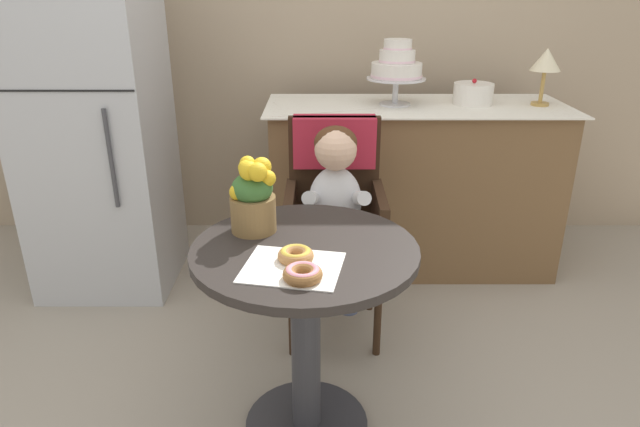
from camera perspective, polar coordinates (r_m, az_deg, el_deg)
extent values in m
plane|color=gray|center=(2.16, -1.41, -20.82)|extent=(8.00, 8.00, 0.00)
cube|color=tan|center=(3.42, -0.93, 20.29)|extent=(4.80, 0.10, 2.70)
cylinder|color=#282321|center=(1.76, -1.63, -3.84)|extent=(0.72, 0.72, 0.03)
cylinder|color=#333338|center=(1.94, -1.51, -13.40)|extent=(0.10, 0.10, 0.69)
cylinder|color=#333338|center=(2.16, -1.42, -20.62)|extent=(0.44, 0.44, 0.02)
cube|color=#332114|center=(2.40, 1.44, -2.43)|extent=(0.42, 0.42, 0.04)
cube|color=#332114|center=(2.48, 1.39, 4.71)|extent=(0.40, 0.04, 0.46)
cube|color=#332114|center=(2.36, -3.16, 0.04)|extent=(0.04, 0.38, 0.18)
cube|color=#332114|center=(2.37, 6.07, 0.04)|extent=(0.04, 0.38, 0.18)
cube|color=#B22338|center=(2.45, 1.41, 7.38)|extent=(0.36, 0.11, 0.22)
cylinder|color=#332114|center=(2.36, -2.95, -9.73)|extent=(0.03, 0.03, 0.45)
cylinder|color=#332114|center=(2.37, 5.90, -9.69)|extent=(0.03, 0.03, 0.45)
cylinder|color=#332114|center=(2.67, -2.59, -5.60)|extent=(0.03, 0.03, 0.45)
cylinder|color=#332114|center=(2.68, 5.16, -5.58)|extent=(0.03, 0.03, 0.45)
ellipsoid|color=silver|center=(2.31, 1.49, 1.22)|extent=(0.22, 0.16, 0.30)
sphere|color=#E0B293|center=(2.23, 1.56, 6.55)|extent=(0.17, 0.17, 0.17)
ellipsoid|color=#4C2D19|center=(2.24, 1.55, 7.24)|extent=(0.17, 0.17, 0.14)
cylinder|color=silver|center=(2.21, -0.90, 1.60)|extent=(0.08, 0.23, 0.13)
sphere|color=#E0B293|center=(2.17, -0.67, -0.86)|extent=(0.06, 0.06, 0.06)
cylinder|color=silver|center=(2.22, 4.02, 1.60)|extent=(0.08, 0.23, 0.13)
sphere|color=#E0B293|center=(2.17, 3.85, -0.85)|extent=(0.06, 0.06, 0.06)
cylinder|color=#3F4760|center=(2.28, 0.13, -2.08)|extent=(0.09, 0.22, 0.09)
cylinder|color=#3F4760|center=(2.26, 0.14, -7.17)|extent=(0.08, 0.08, 0.26)
cylinder|color=#3F4760|center=(2.28, 2.89, -2.08)|extent=(0.09, 0.22, 0.09)
cylinder|color=#3F4760|center=(2.26, 2.94, -7.16)|extent=(0.08, 0.08, 0.26)
cube|color=white|center=(1.62, -2.90, -5.52)|extent=(0.32, 0.29, 0.00)
torus|color=#936033|center=(1.55, -1.74, -6.24)|extent=(0.11, 0.11, 0.04)
torus|color=pink|center=(1.54, -1.75, -5.90)|extent=(0.10, 0.10, 0.02)
torus|color=#AD7542|center=(1.65, -2.56, -4.32)|extent=(0.11, 0.11, 0.04)
torus|color=gold|center=(1.65, -2.56, -4.01)|extent=(0.09, 0.09, 0.02)
cylinder|color=brown|center=(1.85, -6.88, -0.02)|extent=(0.15, 0.15, 0.12)
ellipsoid|color=#38662D|center=(1.82, -7.02, 2.60)|extent=(0.14, 0.14, 0.10)
sphere|color=gold|center=(1.79, -5.44, 3.60)|extent=(0.05, 0.05, 0.05)
sphere|color=gold|center=(1.82, -6.03, 4.78)|extent=(0.06, 0.06, 0.06)
sphere|color=gold|center=(1.83, -7.49, 5.06)|extent=(0.05, 0.05, 0.05)
sphere|color=gold|center=(1.81, -7.69, 4.66)|extent=(0.05, 0.05, 0.05)
sphere|color=gold|center=(1.81, -8.47, 2.18)|extent=(0.06, 0.06, 0.06)
sphere|color=gold|center=(1.77, -7.36, 4.35)|extent=(0.06, 0.06, 0.06)
sphere|color=gold|center=(1.75, -6.46, 4.22)|extent=(0.06, 0.06, 0.06)
cube|color=brown|center=(3.09, 9.29, 2.70)|extent=(1.50, 0.56, 0.90)
cube|color=white|center=(2.97, 9.83, 10.81)|extent=(1.56, 0.62, 0.01)
cylinder|color=silver|center=(2.96, 7.59, 11.04)|extent=(0.16, 0.16, 0.01)
cylinder|color=silver|center=(2.94, 7.65, 12.28)|extent=(0.03, 0.03, 0.12)
cylinder|color=silver|center=(2.93, 7.72, 13.51)|extent=(0.30, 0.30, 0.01)
cylinder|color=white|center=(2.93, 7.76, 14.31)|extent=(0.26, 0.25, 0.08)
cylinder|color=silver|center=(2.93, 7.74, 13.81)|extent=(0.26, 0.26, 0.01)
cylinder|color=white|center=(2.92, 7.84, 15.65)|extent=(0.18, 0.18, 0.06)
cylinder|color=silver|center=(2.92, 7.81, 15.22)|extent=(0.18, 0.18, 0.01)
cylinder|color=white|center=(2.91, 7.90, 16.76)|extent=(0.14, 0.14, 0.05)
cylinder|color=silver|center=(2.91, 7.88, 16.41)|extent=(0.14, 0.14, 0.01)
cylinder|color=white|center=(3.05, 15.33, 11.74)|extent=(0.20, 0.20, 0.11)
sphere|color=red|center=(3.04, 15.46, 12.95)|extent=(0.02, 0.02, 0.02)
cylinder|color=#B28C47|center=(3.13, 21.49, 10.39)|extent=(0.09, 0.09, 0.01)
cylinder|color=#B28C47|center=(3.12, 21.72, 11.96)|extent=(0.02, 0.02, 0.16)
cone|color=beige|center=(3.10, 22.08, 14.40)|extent=(0.15, 0.15, 0.11)
cube|color=#B7BABF|center=(2.96, -22.11, 8.51)|extent=(0.64, 0.60, 1.70)
cube|color=black|center=(2.65, -25.10, 11.30)|extent=(0.63, 0.01, 0.01)
cylinder|color=#3F3F44|center=(2.63, -20.67, 5.20)|extent=(0.02, 0.02, 0.45)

